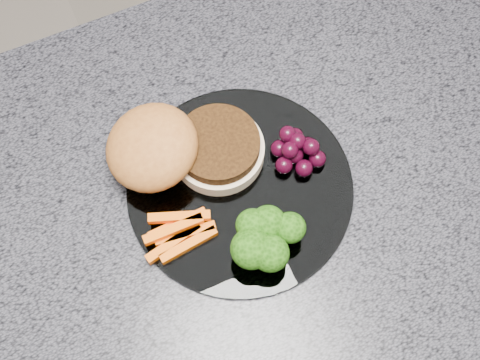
# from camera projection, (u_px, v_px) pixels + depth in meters

# --- Properties ---
(island_cabinet) EXTENTS (1.20, 0.60, 0.86)m
(island_cabinet) POSITION_uv_depth(u_px,v_px,m) (207.00, 307.00, 1.19)
(island_cabinet) COLOR #4F2D1B
(island_cabinet) RESTS_ON ground
(countertop) EXTENTS (1.20, 0.60, 0.04)m
(countertop) POSITION_uv_depth(u_px,v_px,m) (189.00, 223.00, 0.77)
(countertop) COLOR #45444D
(countertop) RESTS_ON island_cabinet
(plate) EXTENTS (0.26, 0.26, 0.01)m
(plate) POSITION_uv_depth(u_px,v_px,m) (240.00, 188.00, 0.77)
(plate) COLOR white
(plate) RESTS_ON countertop
(burger) EXTENTS (0.19, 0.14, 0.06)m
(burger) POSITION_uv_depth(u_px,v_px,m) (176.00, 149.00, 0.75)
(burger) COLOR beige
(burger) RESTS_ON plate
(carrot_sticks) EXTENTS (0.09, 0.06, 0.02)m
(carrot_sticks) POSITION_uv_depth(u_px,v_px,m) (180.00, 232.00, 0.73)
(carrot_sticks) COLOR #F75F04
(carrot_sticks) RESTS_ON plate
(broccoli) EXTENTS (0.09, 0.08, 0.05)m
(broccoli) POSITION_uv_depth(u_px,v_px,m) (264.00, 238.00, 0.71)
(broccoli) COLOR olive
(broccoli) RESTS_ON plate
(grape_bunch) EXTENTS (0.06, 0.06, 0.04)m
(grape_bunch) POSITION_uv_depth(u_px,v_px,m) (297.00, 150.00, 0.76)
(grape_bunch) COLOR black
(grape_bunch) RESTS_ON plate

